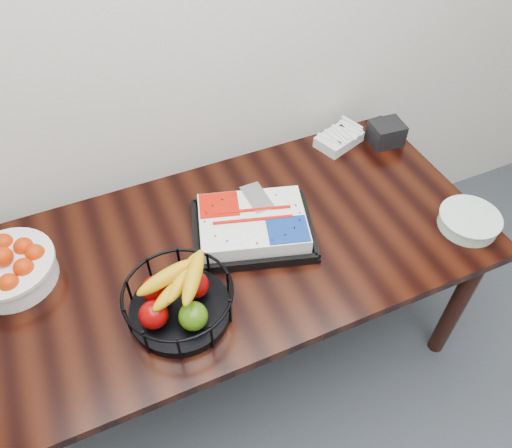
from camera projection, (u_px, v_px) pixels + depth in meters
name	position (u px, v px, depth m)	size (l,w,h in m)	color
table	(242.00, 257.00, 1.87)	(1.80, 0.90, 0.75)	black
cake_tray	(253.00, 226.00, 1.80)	(0.52, 0.45, 0.09)	black
tangerine_bowl	(7.00, 264.00, 1.63)	(0.30, 0.30, 0.19)	white
fruit_basket	(179.00, 299.00, 1.55)	(0.35, 0.35, 0.18)	black
plate_stack	(469.00, 221.00, 1.84)	(0.22, 0.22, 0.05)	white
fork_bag	(339.00, 139.00, 2.17)	(0.22, 0.18, 0.06)	silver
napkin_box	(386.00, 133.00, 2.16)	(0.14, 0.12, 0.10)	black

